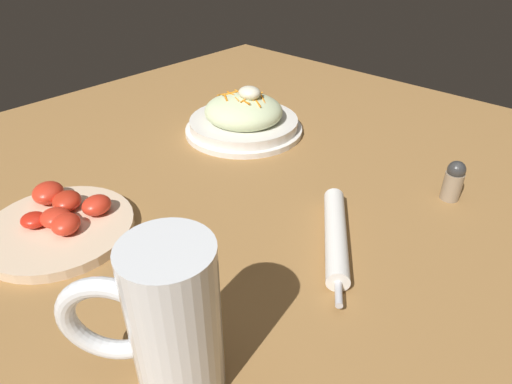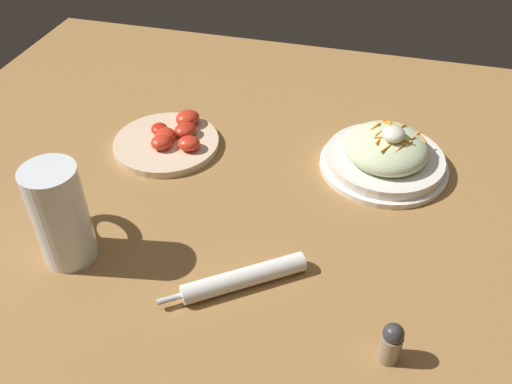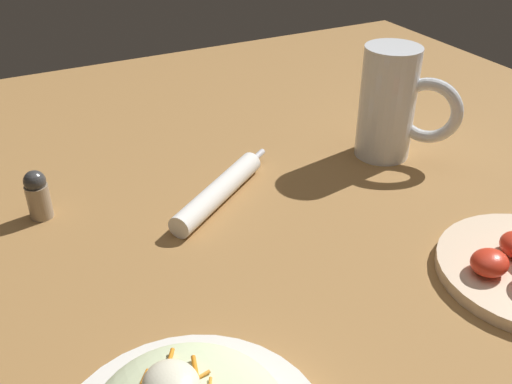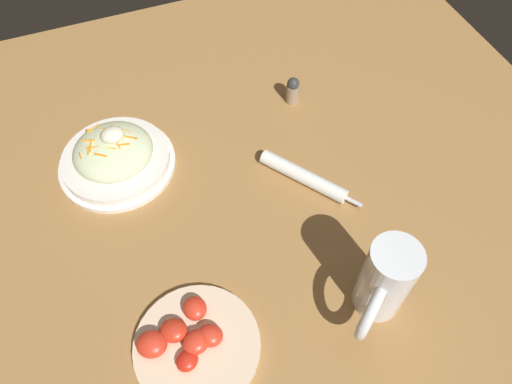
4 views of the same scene
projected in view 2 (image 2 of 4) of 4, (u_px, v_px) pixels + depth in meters
ground_plane at (238, 234)px, 0.89m from camera, size 1.43×1.43×0.00m
salad_plate at (385, 155)px, 1.01m from camera, size 0.24×0.24×0.10m
beer_mug at (61, 218)px, 0.81m from camera, size 0.13×0.11×0.17m
napkin_roll at (243, 278)px, 0.80m from camera, size 0.15×0.19×0.03m
tomato_plate at (170, 140)px, 1.07m from camera, size 0.21×0.21×0.04m
salt_shaker at (391, 342)px, 0.70m from camera, size 0.03×0.03×0.07m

